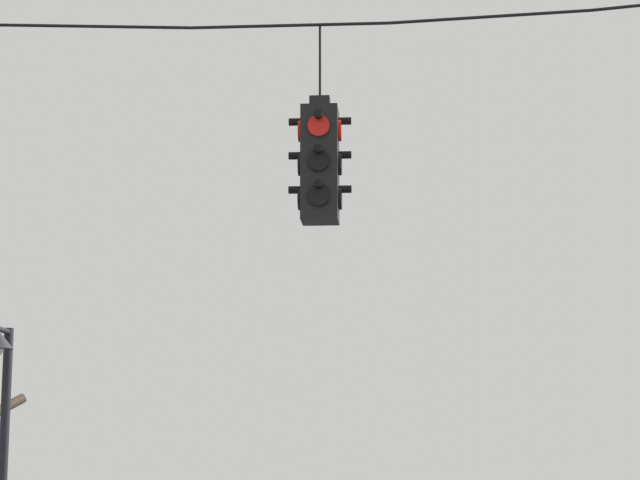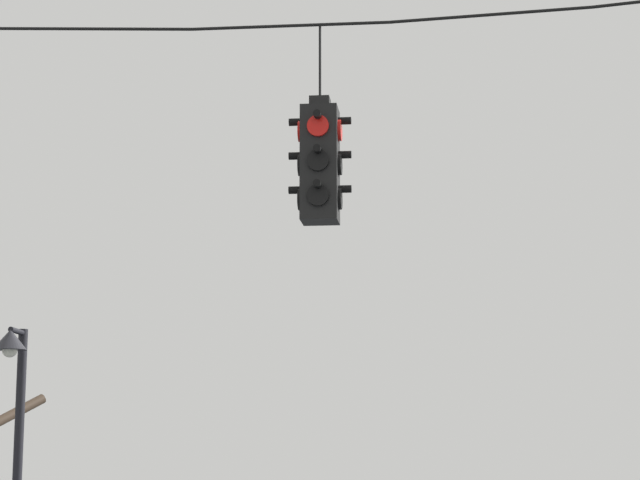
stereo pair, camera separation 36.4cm
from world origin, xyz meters
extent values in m
cylinder|color=black|center=(-1.88, 0.41, 6.53)|extent=(1.88, 0.03, 0.11)
cylinder|color=black|center=(0.00, 0.41, 6.49)|extent=(1.88, 0.03, 0.03)
cylinder|color=black|center=(1.88, 0.41, 6.53)|extent=(1.88, 0.03, 0.11)
cube|color=black|center=(0.28, 0.41, 5.14)|extent=(0.34, 0.34, 1.08)
cube|color=black|center=(0.28, 0.41, 5.72)|extent=(0.19, 0.19, 0.10)
cylinder|color=black|center=(0.28, 0.41, 6.13)|extent=(0.02, 0.02, 0.71)
cylinder|color=red|center=(0.28, 0.23, 5.46)|extent=(0.20, 0.03, 0.20)
cylinder|color=black|center=(0.28, 0.18, 5.55)|extent=(0.07, 0.12, 0.07)
cylinder|color=black|center=(0.28, 0.23, 5.14)|extent=(0.20, 0.03, 0.20)
cylinder|color=black|center=(0.28, 0.18, 5.23)|extent=(0.07, 0.12, 0.07)
cylinder|color=black|center=(0.28, 0.23, 4.81)|extent=(0.20, 0.03, 0.20)
cylinder|color=black|center=(0.28, 0.18, 4.90)|extent=(0.07, 0.12, 0.07)
cylinder|color=red|center=(0.28, 0.60, 5.46)|extent=(0.20, 0.03, 0.20)
cylinder|color=black|center=(0.28, 0.64, 5.55)|extent=(0.07, 0.12, 0.07)
cylinder|color=black|center=(0.28, 0.60, 5.14)|extent=(0.20, 0.03, 0.20)
cylinder|color=black|center=(0.28, 0.64, 5.23)|extent=(0.07, 0.12, 0.07)
cylinder|color=black|center=(0.28, 0.60, 4.81)|extent=(0.20, 0.03, 0.20)
cylinder|color=black|center=(0.28, 0.64, 4.90)|extent=(0.07, 0.12, 0.07)
cylinder|color=red|center=(0.10, 0.41, 5.46)|extent=(0.03, 0.20, 0.20)
cylinder|color=black|center=(0.05, 0.41, 5.55)|extent=(0.12, 0.07, 0.07)
cylinder|color=black|center=(0.10, 0.41, 5.14)|extent=(0.03, 0.20, 0.20)
cylinder|color=black|center=(0.05, 0.41, 5.23)|extent=(0.12, 0.07, 0.07)
cylinder|color=black|center=(0.10, 0.41, 4.81)|extent=(0.03, 0.20, 0.20)
cylinder|color=black|center=(0.05, 0.41, 4.90)|extent=(0.12, 0.07, 0.07)
cylinder|color=red|center=(0.47, 0.41, 5.46)|extent=(0.03, 0.20, 0.20)
cylinder|color=black|center=(0.51, 0.41, 5.55)|extent=(0.12, 0.07, 0.07)
cylinder|color=black|center=(0.47, 0.41, 5.14)|extent=(0.03, 0.20, 0.20)
cylinder|color=black|center=(0.51, 0.41, 5.23)|extent=(0.12, 0.07, 0.07)
cylinder|color=black|center=(0.47, 0.41, 4.81)|extent=(0.03, 0.20, 0.20)
cylinder|color=black|center=(0.51, 0.41, 4.90)|extent=(0.12, 0.07, 0.07)
cylinder|color=black|center=(-4.00, 4.52, 4.06)|extent=(0.07, 0.47, 0.07)
cone|color=#232328|center=(-4.00, 4.29, 3.94)|extent=(0.43, 0.43, 0.26)
sphere|color=silver|center=(-4.00, 4.29, 3.81)|extent=(0.19, 0.19, 0.19)
camera|label=1|loc=(1.07, -10.75, 2.44)|focal=70.00mm
camera|label=2|loc=(1.43, -10.71, 2.44)|focal=70.00mm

